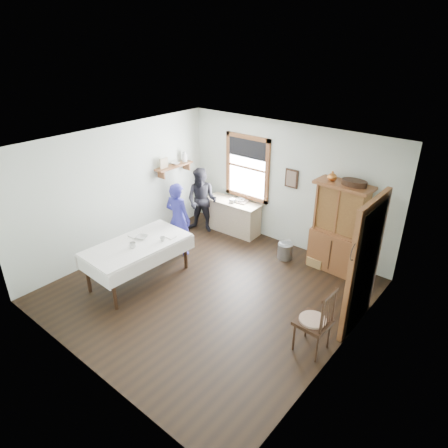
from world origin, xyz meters
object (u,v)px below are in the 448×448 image
Objects in this scene: china_hutch at (338,228)px; dining_table at (139,262)px; work_counter at (233,216)px; woman_blue at (178,222)px; wicker_basket at (316,261)px; pail at (285,251)px; spindle_chair at (313,319)px; figure_dark at (202,203)px.

dining_table is (-2.69, -2.74, -0.51)m from china_hutch.
woman_blue reaches higher than work_counter.
china_hutch is at bearing 21.90° from wicker_basket.
dining_table is at bearing -131.90° from china_hutch.
pail is at bearing 55.00° from dining_table.
wicker_basket is (2.38, 2.62, -0.30)m from dining_table.
work_counter reaches higher than wicker_basket.
dining_table is at bearing -125.00° from pail.
spindle_chair is 3.68m from woman_blue.
woman_blue is at bearing -101.08° from work_counter.
china_hutch reaches higher than pail.
work_counter reaches higher than pail.
pail reaches higher than wicker_basket.
wicker_basket is at bearing 13.20° from pail.
dining_table is at bearing -132.29° from wicker_basket.
pail is (-0.97, -0.28, -0.74)m from china_hutch.
work_counter is 1.60m from woman_blue.
wicker_basket is at bearing -5.77° from work_counter.
woman_blue is (-2.84, -1.53, -0.17)m from china_hutch.
wicker_basket is at bearing 47.71° from dining_table.
figure_dark is at bearing 156.64° from spindle_chair.
china_hutch is 1.23× the size of woman_blue.
work_counter is 4.01× the size of pail.
figure_dark is (-0.58, -0.43, 0.33)m from work_counter.
spindle_chair is at bearing 158.86° from woman_blue.
wicker_basket is (0.66, 0.15, -0.07)m from pail.
spindle_chair is (3.36, -2.33, 0.17)m from work_counter.
china_hutch reaches higher than work_counter.
woman_blue reaches higher than pail.
pail is at bearing -161.34° from china_hutch.
woman_blue is at bearing 96.77° from dining_table.
china_hutch is (2.60, -0.01, 0.52)m from work_counter.
pail is 0.68m from wicker_basket.
spindle_chair is at bearing -69.46° from china_hutch.
wicker_basket is 0.23× the size of figure_dark.
pail is 1.04× the size of wicker_basket.
pail is at bearing -154.85° from woman_blue.
spindle_chair is 4.37m from figure_dark.
spindle_chair is 3.44× the size of wicker_basket.
dining_table is 3.48m from spindle_chair.
spindle_chair is 2.49m from wicker_basket.
china_hutch reaches higher than woman_blue.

